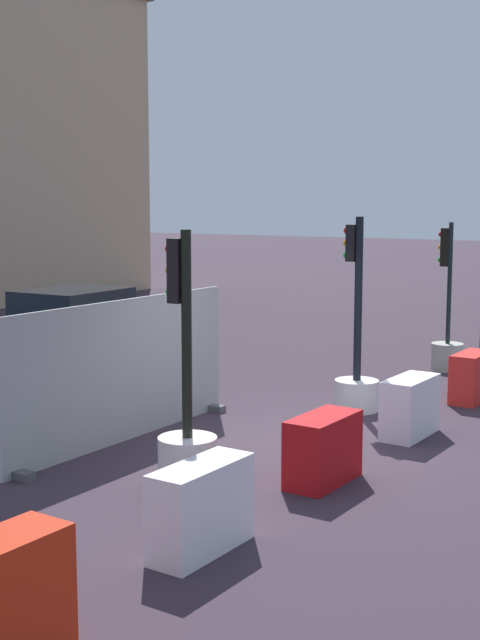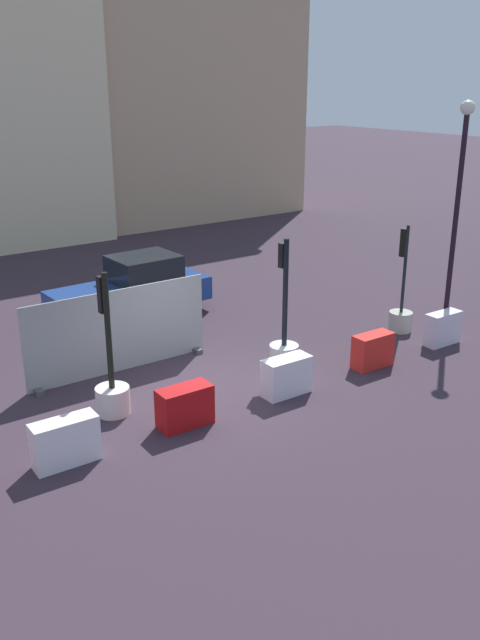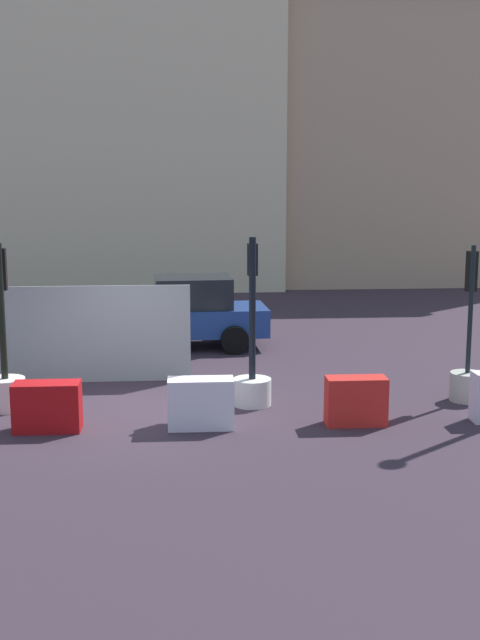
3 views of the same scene
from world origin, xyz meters
TOP-DOWN VIEW (x-y plane):
  - ground_plane at (0.00, 0.00)m, footprint 120.00×120.00m
  - traffic_light_1 at (-2.16, 0.14)m, footprint 0.67×0.67m
  - traffic_light_2 at (2.09, 0.08)m, footprint 0.67×0.67m
  - traffic_light_3 at (5.94, 0.04)m, footprint 0.60×0.60m
  - construction_barrier_2 at (-1.27, -1.11)m, footprint 1.05×0.49m
  - construction_barrier_3 at (1.15, -1.17)m, footprint 1.05×0.47m
  - construction_barrier_4 at (3.64, -1.20)m, footprint 0.98×0.44m
  - car_blue_estate at (0.84, 5.05)m, footprint 4.42×2.15m
  - building_main_facade at (-2.49, 18.45)m, footprint 14.77×9.36m
  - building_corner_block at (9.61, 18.45)m, footprint 11.15×8.34m
  - site_fence_panel at (-1.11, 1.93)m, footprint 4.33×0.50m

SIDE VIEW (x-z plane):
  - ground_plane at x=0.00m, z-range 0.00..0.00m
  - construction_barrier_2 at x=-1.27m, z-range 0.00..0.78m
  - construction_barrier_4 at x=3.64m, z-range 0.00..0.78m
  - construction_barrier_3 at x=1.15m, z-range 0.00..0.81m
  - traffic_light_3 at x=5.94m, z-range -0.85..1.94m
  - traffic_light_2 at x=2.09m, z-range -0.90..2.05m
  - traffic_light_1 at x=-2.16m, z-range -0.85..2.02m
  - car_blue_estate at x=0.84m, z-range -0.04..1.62m
  - site_fence_panel at x=-1.11m, z-range -0.04..1.85m
  - building_corner_block at x=9.61m, z-range 0.03..10.82m
  - building_main_facade at x=-2.49m, z-range 0.02..13.22m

